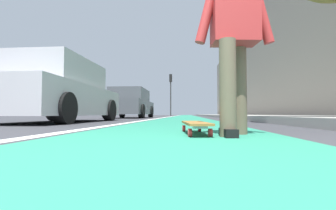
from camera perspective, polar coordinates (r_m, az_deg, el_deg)
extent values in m
plane|color=#38383D|center=(10.77, 3.92, -3.25)|extent=(80.00, 80.00, 0.00)
cube|color=#288466|center=(24.77, 4.33, -2.67)|extent=(56.00, 1.99, 0.00)
cube|color=silver|center=(20.81, 1.11, -2.76)|extent=(52.00, 0.16, 0.01)
cube|color=#9E9B93|center=(19.05, 14.47, -2.53)|extent=(52.00, 3.20, 0.14)
cube|color=gray|center=(23.94, 19.41, 8.15)|extent=(40.00, 1.20, 8.92)
cylinder|color=red|center=(2.57, 3.87, -5.69)|extent=(0.07, 0.04, 0.07)
cylinder|color=red|center=(2.59, 7.64, -5.65)|extent=(0.07, 0.04, 0.07)
cylinder|color=red|center=(1.97, 5.34, -6.74)|extent=(0.07, 0.04, 0.07)
cylinder|color=red|center=(2.00, 10.23, -6.65)|extent=(0.07, 0.04, 0.07)
cube|color=silver|center=(2.57, 5.76, -4.62)|extent=(0.07, 0.13, 0.02)
cube|color=silver|center=(1.98, 7.79, -5.33)|extent=(0.07, 0.13, 0.02)
cube|color=olive|center=(2.28, 6.64, -4.36)|extent=(0.86, 0.28, 0.02)
cylinder|color=brown|center=(2.03, 14.30, 4.04)|extent=(0.14, 0.14, 0.82)
cylinder|color=brown|center=(2.33, 16.89, 3.27)|extent=(0.14, 0.14, 0.82)
cube|color=black|center=(2.03, 14.40, -6.55)|extent=(0.27, 0.12, 0.07)
cube|color=#B22D2D|center=(2.36, 15.81, 21.09)|extent=(0.28, 0.42, 0.60)
cylinder|color=#B22D2D|center=(2.30, 9.65, 21.61)|extent=(0.11, 0.24, 0.60)
cylinder|color=#B22D2D|center=(2.43, 21.60, 20.41)|extent=(0.11, 0.24, 0.60)
cube|color=#B7B7BC|center=(6.26, -25.04, 0.91)|extent=(4.02, 1.80, 0.70)
cube|color=#B7B7BC|center=(6.20, -25.64, 6.99)|extent=(2.22, 1.65, 0.60)
cube|color=#4C606B|center=(7.16, -21.12, 5.71)|extent=(0.05, 1.56, 0.51)
cylinder|color=black|center=(7.75, -25.87, -1.20)|extent=(0.60, 0.22, 0.60)
cylinder|color=black|center=(7.04, -13.98, -1.27)|extent=(0.60, 0.22, 0.60)
cylinder|color=black|center=(4.76, -23.77, -0.71)|extent=(0.60, 0.22, 0.60)
cube|color=#4C5156|center=(12.38, -9.02, -0.63)|extent=(4.51, 1.79, 0.70)
cube|color=#4C5156|center=(12.27, -9.16, 2.43)|extent=(2.48, 1.64, 0.60)
cube|color=#4C606B|center=(13.48, -7.93, 2.00)|extent=(0.05, 1.55, 0.51)
cylinder|color=black|center=(13.94, -11.06, -1.65)|extent=(0.65, 0.22, 0.65)
cylinder|color=black|center=(13.59, -4.22, -1.68)|extent=(0.65, 0.22, 0.65)
cylinder|color=black|center=(11.28, -14.83, -1.49)|extent=(0.65, 0.22, 0.65)
cylinder|color=black|center=(10.84, -6.42, -1.52)|extent=(0.65, 0.22, 0.65)
cylinder|color=#2D2D2D|center=(24.26, 0.66, 1.48)|extent=(0.12, 0.12, 3.53)
cube|color=black|center=(24.50, 0.66, 6.55)|extent=(0.24, 0.28, 0.80)
sphere|color=red|center=(24.67, 0.68, 7.10)|extent=(0.16, 0.16, 0.16)
sphere|color=#392907|center=(24.63, 0.68, 6.50)|extent=(0.16, 0.16, 0.16)
sphere|color=black|center=(24.59, 0.68, 5.90)|extent=(0.16, 0.16, 0.16)
cylinder|color=brown|center=(17.08, 13.91, -1.42)|extent=(0.14, 0.14, 0.84)
cylinder|color=brown|center=(16.79, 13.44, -1.41)|extent=(0.14, 0.14, 0.84)
cube|color=black|center=(17.08, 13.92, -2.70)|extent=(0.26, 0.10, 0.07)
cube|color=#33724C|center=(16.97, 13.61, 1.03)|extent=(0.24, 0.41, 0.61)
cylinder|color=#33724C|center=(17.01, 14.43, 1.03)|extent=(0.09, 0.24, 0.61)
cylinder|color=#33724C|center=(16.93, 12.79, 1.03)|extent=(0.09, 0.24, 0.61)
sphere|color=brown|center=(17.00, 13.60, 2.44)|extent=(0.22, 0.22, 0.22)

